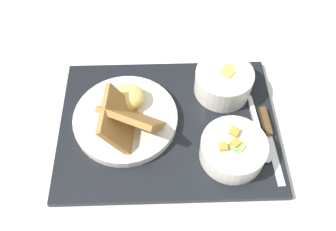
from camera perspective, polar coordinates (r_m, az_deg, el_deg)
name	(u,v)px	position (r m, az deg, el deg)	size (l,w,h in m)	color
ground_plane	(168,127)	(0.72, 0.00, -1.90)	(4.00, 4.00, 0.00)	silver
serving_tray	(168,126)	(0.71, 0.00, -1.63)	(0.46, 0.36, 0.01)	black
bowl_salad	(233,149)	(0.66, 10.42, -5.24)	(0.12, 0.12, 0.06)	silver
bowl_soup	(224,81)	(0.74, 8.92, 5.54)	(0.12, 0.12, 0.06)	silver
plate_main	(126,117)	(0.70, -6.75, -0.26)	(0.21, 0.21, 0.10)	silver
knife	(268,132)	(0.72, 15.78, -2.63)	(0.04, 0.17, 0.01)	silver
spoon	(261,139)	(0.71, 14.72, -3.73)	(0.05, 0.15, 0.01)	silver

